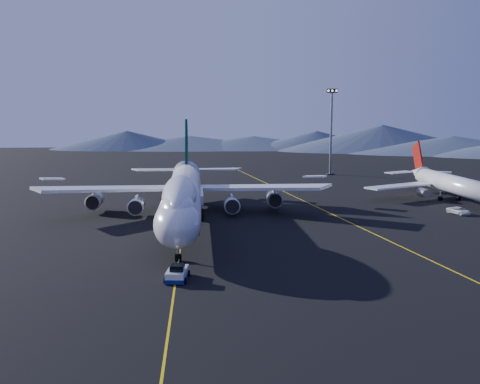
{
  "coord_description": "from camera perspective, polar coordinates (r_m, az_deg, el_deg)",
  "views": [
    {
      "loc": [
        3.11,
        -99.53,
        20.23
      ],
      "look_at": [
        10.63,
        -0.64,
        6.0
      ],
      "focal_mm": 40.0,
      "sensor_mm": 36.0,
      "label": 1
    }
  ],
  "objects": [
    {
      "name": "ground",
      "position": [
        101.62,
        -6.02,
        -3.36
      ],
      "size": [
        500.0,
        500.0,
        0.0
      ],
      "primitive_type": "plane",
      "color": "black",
      "rests_on": "ground"
    },
    {
      "name": "taxiway_line_main",
      "position": [
        101.62,
        -6.02,
        -3.36
      ],
      "size": [
        0.25,
        220.0,
        0.01
      ],
      "primitive_type": "cube",
      "color": "yellow",
      "rests_on": "ground"
    },
    {
      "name": "taxiway_line_side",
      "position": [
        114.59,
        9.3,
        -2.11
      ],
      "size": [
        28.08,
        198.09,
        0.01
      ],
      "primitive_type": "cube",
      "rotation": [
        0.0,
        0.0,
        0.14
      ],
      "color": "yellow",
      "rests_on": "ground"
    },
    {
      "name": "boeing_747",
      "position": [
        100.66,
        -6.07,
        -0.12
      ],
      "size": [
        59.62,
        72.43,
        19.37
      ],
      "color": "silver",
      "rests_on": "ground"
    },
    {
      "name": "pushback_tug",
      "position": [
        67.57,
        -6.73,
        -8.73
      ],
      "size": [
        3.2,
        5.03,
        2.08
      ],
      "rotation": [
        0.0,
        0.0,
        -0.12
      ],
      "color": "silver",
      "rests_on": "ground"
    },
    {
      "name": "second_jet",
      "position": [
        136.96,
        21.6,
        0.81
      ],
      "size": [
        41.76,
        47.18,
        13.43
      ],
      "rotation": [
        0.0,
        0.0,
        0.39
      ],
      "color": "silver",
      "rests_on": "ground"
    },
    {
      "name": "service_van",
      "position": [
        119.26,
        22.32,
        -1.87
      ],
      "size": [
        3.99,
        5.72,
        1.45
      ],
      "primitive_type": "imported",
      "rotation": [
        0.0,
        0.0,
        0.34
      ],
      "color": "silver",
      "rests_on": "ground"
    },
    {
      "name": "floodlight_mast",
      "position": [
        186.1,
        9.68,
        6.37
      ],
      "size": [
        3.61,
        2.7,
        29.18
      ],
      "rotation": [
        0.0,
        0.0,
        -0.23
      ],
      "color": "black",
      "rests_on": "ground"
    }
  ]
}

